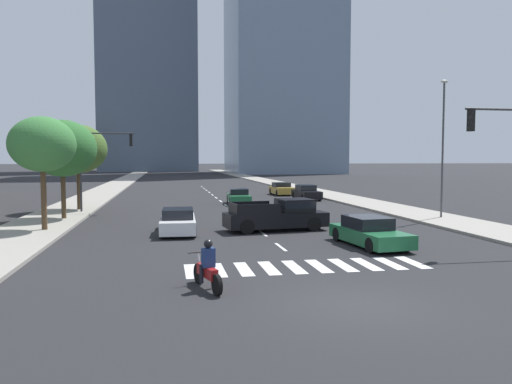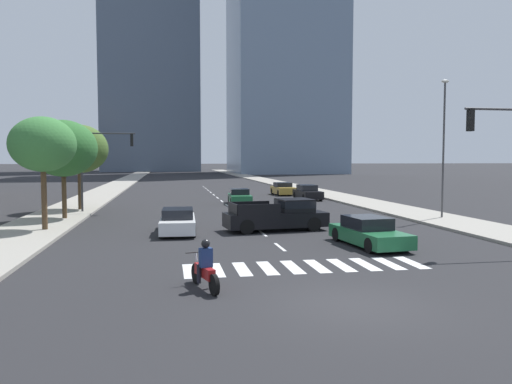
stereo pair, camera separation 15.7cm
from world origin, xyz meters
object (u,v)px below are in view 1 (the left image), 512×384
object	(u,v)px
street_tree_second	(62,148)
street_tree_third	(78,149)
pickup_truck	(280,215)
sedan_green_3	(239,197)
sedan_green_2	(369,232)
traffic_signal_far	(100,155)
street_lamp_east	(443,139)
sedan_gold_1	(282,189)
sedan_black_4	(306,193)
street_tree_nearest	(42,145)
motorcycle_lead	(207,270)
sedan_white_0	(178,222)

from	to	relation	value
street_tree_second	street_tree_third	distance (m)	5.55
pickup_truck	sedan_green_3	size ratio (longest dim) A/B	1.29
sedan_green_2	traffic_signal_far	bearing A→B (deg)	-145.94
street_tree_second	street_tree_third	size ratio (longest dim) A/B	0.99
sedan_green_2	street_lamp_east	distance (m)	12.49
pickup_truck	sedan_green_2	bearing A→B (deg)	-69.38
sedan_gold_1	traffic_signal_far	distance (m)	22.74
sedan_gold_1	sedan_black_4	bearing A→B (deg)	6.28
traffic_signal_far	street_tree_second	xyz separation A→B (m)	(-1.75, -4.01, 0.33)
sedan_gold_1	sedan_black_4	distance (m)	6.39
sedan_green_2	street_tree_third	world-z (taller)	street_tree_third
sedan_black_4	street_lamp_east	world-z (taller)	street_lamp_east
sedan_green_3	traffic_signal_far	bearing A→B (deg)	-60.80
sedan_green_3	street_tree_nearest	size ratio (longest dim) A/B	0.74
motorcycle_lead	pickup_truck	distance (m)	12.39
sedan_white_0	street_tree_third	world-z (taller)	street_tree_third
sedan_white_0	sedan_green_3	xyz separation A→B (m)	(5.45, 15.73, 0.00)
sedan_white_0	street_tree_second	bearing A→B (deg)	48.32
pickup_truck	sedan_green_2	world-z (taller)	pickup_truck
sedan_white_0	traffic_signal_far	xyz separation A→B (m)	(-5.08, 10.51, 3.53)
motorcycle_lead	street_lamp_east	xyz separation A→B (m)	(15.92, 14.25, 4.46)
sedan_green_2	street_tree_nearest	size ratio (longest dim) A/B	0.81
sedan_black_4	street_tree_second	world-z (taller)	street_tree_second
motorcycle_lead	sedan_white_0	size ratio (longest dim) A/B	0.44
motorcycle_lead	sedan_white_0	distance (m)	11.41
traffic_signal_far	street_tree_third	world-z (taller)	street_tree_third
motorcycle_lead	pickup_truck	size ratio (longest dim) A/B	0.38
sedan_green_3	street_tree_nearest	distance (m)	19.23
sedan_gold_1	street_tree_second	bearing A→B (deg)	-45.49
street_tree_second	street_tree_third	xyz separation A→B (m)	(-0.00, 5.55, 0.08)
sedan_green_3	street_lamp_east	bearing A→B (deg)	43.42
sedan_white_0	street_tree_second	xyz separation A→B (m)	(-6.83, 6.50, 3.86)
street_tree_second	street_tree_nearest	bearing A→B (deg)	-90.00
sedan_white_0	traffic_signal_far	distance (m)	12.19
sedan_white_0	street_tree_third	size ratio (longest dim) A/B	0.77
street_lamp_east	sedan_green_2	bearing A→B (deg)	-135.46
street_tree_second	sedan_black_4	bearing A→B (deg)	33.64
sedan_gold_1	street_lamp_east	xyz separation A→B (m)	(4.97, -22.78, 4.43)
sedan_white_0	sedan_black_4	bearing A→B (deg)	-30.81
pickup_truck	sedan_black_4	bearing A→B (deg)	63.33
sedan_green_2	street_lamp_east	xyz separation A→B (m)	(8.31, 8.18, 4.46)
street_lamp_east	street_tree_nearest	xyz separation A→B (m)	(-23.32, -1.38, -0.49)
pickup_truck	sedan_white_0	bearing A→B (deg)	173.39
pickup_truck	sedan_green_3	distance (m)	15.72
pickup_truck	sedan_white_0	size ratio (longest dim) A/B	1.18
pickup_truck	traffic_signal_far	xyz separation A→B (m)	(-10.50, 10.50, 3.32)
pickup_truck	street_lamp_east	xyz separation A→B (m)	(11.08, 2.84, 4.23)
motorcycle_lead	street_tree_third	distance (m)	24.90
motorcycle_lead	pickup_truck	bearing A→B (deg)	-38.63
pickup_truck	sedan_white_0	xyz separation A→B (m)	(-5.42, -0.01, -0.22)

